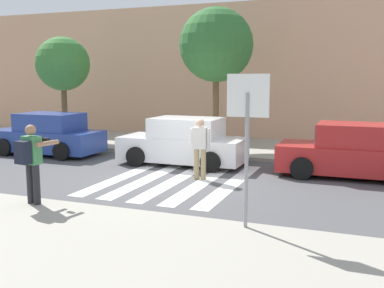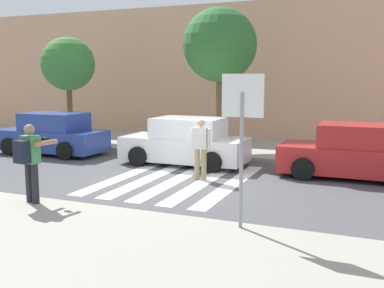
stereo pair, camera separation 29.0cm
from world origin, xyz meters
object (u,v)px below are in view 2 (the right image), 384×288
Objects in this scene: parked_car_white at (186,143)px; street_tree_west at (68,64)px; parked_car_blue at (53,135)px; street_tree_center at (220,45)px; photographer_with_backpack at (30,157)px; pedestrian_crossing at (200,145)px; stop_sign at (242,117)px; parked_car_red at (355,153)px.

parked_car_white is 0.93× the size of street_tree_west.
parked_car_blue is 0.77× the size of street_tree_center.
parked_car_blue is (-4.33, 5.95, -0.44)m from photographer_with_backpack.
parked_car_white is at bearing 123.84° from pedestrian_crossing.
parked_car_blue is at bearing -65.68° from street_tree_west.
street_tree_west is (-1.18, 2.61, 2.67)m from parked_car_blue.
pedestrian_crossing is at bearing -77.23° from street_tree_center.
stop_sign is at bearing -58.23° from parked_car_white.
street_tree_center reaches higher than parked_car_blue.
pedestrian_crossing is at bearing -29.64° from street_tree_west.
parked_car_blue is at bearing 164.40° from pedestrian_crossing.
parked_car_blue is 1.00× the size of parked_car_white.
photographer_with_backpack is (-4.66, -0.19, -1.00)m from stop_sign.
street_tree_center is at bearing 102.77° from pedestrian_crossing.
street_tree_center reaches higher than parked_car_red.
street_tree_west is (-11.85, 2.61, 2.67)m from parked_car_red.
parked_car_blue is (-8.99, 5.75, -1.44)m from stop_sign.
parked_car_red is (3.99, 1.86, -0.25)m from pedestrian_crossing.
photographer_with_backpack is at bearing -57.23° from street_tree_west.
parked_car_red is at bearing 25.03° from pedestrian_crossing.
stop_sign is at bearing 2.39° from photographer_with_backpack.
parked_car_red is at bearing -0.00° from parked_car_white.
pedestrian_crossing is at bearing -56.16° from parked_car_white.
parked_car_red is (10.67, 0.00, 0.00)m from parked_car_blue.
street_tree_west is 6.85m from street_tree_center.
pedestrian_crossing is at bearing 120.74° from stop_sign.
street_tree_center is at bearing 111.57° from stop_sign.
parked_car_blue is 5.43m from parked_car_white.
parked_car_blue is at bearing 180.00° from parked_car_red.
photographer_with_backpack is 8.71m from parked_car_red.
photographer_with_backpack reaches higher than pedestrian_crossing.
street_tree_center is (-3.35, 8.48, 1.86)m from stop_sign.
street_tree_center is (0.21, 2.73, 3.31)m from parked_car_white.
parked_car_white is (5.43, 0.00, 0.00)m from parked_car_blue.
pedestrian_crossing is 9.36m from street_tree_west.
pedestrian_crossing is 4.41m from parked_car_red.
parked_car_blue is at bearing -180.00° from parked_car_white.
photographer_with_backpack is 0.33× the size of street_tree_center.
street_tree_center reaches higher than parked_car_white.
parked_car_red is 0.93× the size of street_tree_west.
parked_car_white is at bearing 121.77° from stop_sign.
stop_sign is 4.77m from photographer_with_backpack.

